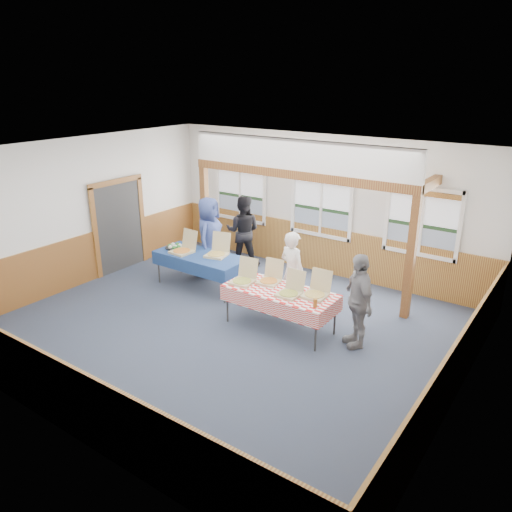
% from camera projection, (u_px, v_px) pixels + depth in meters
% --- Properties ---
extents(floor, '(8.00, 8.00, 0.00)m').
position_uv_depth(floor, '(229.00, 327.00, 9.23)').
color(floor, '#283142').
rests_on(floor, ground).
extents(ceiling, '(8.00, 8.00, 0.00)m').
position_uv_depth(ceiling, '(226.00, 153.00, 8.14)').
color(ceiling, white).
rests_on(ceiling, wall_back).
extents(wall_back, '(8.00, 0.00, 8.00)m').
position_uv_depth(wall_back, '(322.00, 205.00, 11.38)').
color(wall_back, silver).
rests_on(wall_back, floor).
extents(wall_front, '(8.00, 0.00, 8.00)m').
position_uv_depth(wall_front, '(48.00, 323.00, 6.00)').
color(wall_front, silver).
rests_on(wall_front, floor).
extents(wall_left, '(0.00, 8.00, 8.00)m').
position_uv_depth(wall_left, '(83.00, 212.00, 10.85)').
color(wall_left, silver).
rests_on(wall_left, floor).
extents(wall_right, '(0.00, 8.00, 8.00)m').
position_uv_depth(wall_right, '(468.00, 303.00, 6.53)').
color(wall_right, silver).
rests_on(wall_right, floor).
extents(wainscot_back, '(7.98, 0.05, 1.10)m').
position_uv_depth(wainscot_back, '(320.00, 249.00, 11.72)').
color(wainscot_back, brown).
rests_on(wainscot_back, floor).
extents(wainscot_front, '(7.98, 0.05, 1.10)m').
position_uv_depth(wainscot_front, '(61.00, 395.00, 6.37)').
color(wainscot_front, brown).
rests_on(wainscot_front, floor).
extents(wainscot_left, '(0.05, 6.98, 1.10)m').
position_uv_depth(wainscot_left, '(89.00, 257.00, 11.19)').
color(wainscot_left, brown).
rests_on(wainscot_left, floor).
extents(wainscot_right, '(0.05, 6.98, 1.10)m').
position_uv_depth(wainscot_right, '(455.00, 371.00, 6.90)').
color(wainscot_right, brown).
rests_on(wainscot_right, floor).
extents(cased_opening, '(0.06, 1.30, 2.10)m').
position_uv_depth(cased_opening, '(119.00, 227.00, 11.70)').
color(cased_opening, '#303030').
rests_on(cased_opening, wall_left).
extents(window_left, '(1.56, 0.10, 1.46)m').
position_uv_depth(window_left, '(241.00, 190.00, 12.56)').
color(window_left, white).
rests_on(window_left, wall_back).
extents(window_mid, '(1.56, 0.10, 1.46)m').
position_uv_depth(window_mid, '(322.00, 202.00, 11.32)').
color(window_mid, white).
rests_on(window_mid, wall_back).
extents(window_right, '(1.56, 0.10, 1.46)m').
position_uv_depth(window_right, '(423.00, 218.00, 10.08)').
color(window_right, white).
rests_on(window_right, wall_back).
extents(post_left, '(0.15, 0.15, 2.40)m').
position_uv_depth(post_left, '(205.00, 217.00, 11.94)').
color(post_left, '#5D2A14').
rests_on(post_left, floor).
extents(post_right, '(0.15, 0.15, 2.40)m').
position_uv_depth(post_right, '(411.00, 258.00, 9.24)').
color(post_right, '#5D2A14').
rests_on(post_right, floor).
extents(cross_beam, '(5.15, 0.18, 0.18)m').
position_uv_depth(cross_beam, '(297.00, 175.00, 10.15)').
color(cross_beam, '#5D2A14').
rests_on(cross_beam, post_left).
extents(table_left, '(2.23, 1.65, 0.76)m').
position_uv_depth(table_left, '(200.00, 257.00, 10.76)').
color(table_left, '#303030').
rests_on(table_left, floor).
extents(table_right, '(2.23, 1.53, 0.76)m').
position_uv_depth(table_right, '(280.00, 293.00, 8.99)').
color(table_right, '#303030').
rests_on(table_right, floor).
extents(pizza_box_a, '(0.45, 0.54, 0.46)m').
position_uv_depth(pizza_box_a, '(183.00, 249.00, 10.85)').
color(pizza_box_a, tan).
rests_on(pizza_box_a, table_left).
extents(pizza_box_b, '(0.53, 0.60, 0.46)m').
position_uv_depth(pizza_box_b, '(217.00, 253.00, 10.66)').
color(pizza_box_b, tan).
rests_on(pizza_box_b, table_left).
extents(pizza_box_c, '(0.44, 0.52, 0.43)m').
position_uv_depth(pizza_box_c, '(243.00, 279.00, 9.28)').
color(pizza_box_c, tan).
rests_on(pizza_box_c, table_right).
extents(pizza_box_d, '(0.42, 0.49, 0.41)m').
position_uv_depth(pizza_box_d, '(270.00, 279.00, 9.29)').
color(pizza_box_d, tan).
rests_on(pizza_box_d, table_right).
extents(pizza_box_e, '(0.38, 0.46, 0.41)m').
position_uv_depth(pizza_box_e, '(290.00, 292.00, 8.75)').
color(pizza_box_e, tan).
rests_on(pizza_box_e, table_right).
extents(pizza_box_f, '(0.41, 0.50, 0.43)m').
position_uv_depth(pizza_box_f, '(316.00, 293.00, 8.71)').
color(pizza_box_f, tan).
rests_on(pizza_box_f, table_right).
extents(veggie_tray, '(0.42, 0.42, 0.10)m').
position_uv_depth(veggie_tray, '(175.00, 247.00, 11.14)').
color(veggie_tray, black).
rests_on(veggie_tray, table_left).
extents(drink_glass, '(0.07, 0.07, 0.15)m').
position_uv_depth(drink_glass, '(315.00, 303.00, 8.29)').
color(drink_glass, '#945818').
rests_on(drink_glass, table_right).
extents(woman_white, '(0.68, 0.53, 1.64)m').
position_uv_depth(woman_white, '(292.00, 272.00, 9.62)').
color(woman_white, silver).
rests_on(woman_white, floor).
extents(woman_black, '(1.04, 0.95, 1.74)m').
position_uv_depth(woman_black, '(243.00, 231.00, 11.98)').
color(woman_black, black).
rests_on(woman_black, floor).
extents(man_blue, '(0.84, 1.04, 1.84)m').
position_uv_depth(man_blue, '(209.00, 237.00, 11.40)').
color(man_blue, navy).
rests_on(man_blue, floor).
extents(person_grey, '(0.98, 0.98, 1.67)m').
position_uv_depth(person_grey, '(358.00, 300.00, 8.38)').
color(person_grey, gray).
rests_on(person_grey, floor).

